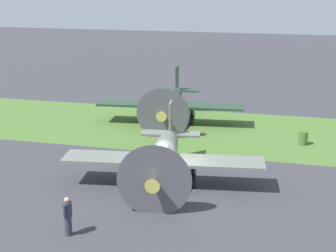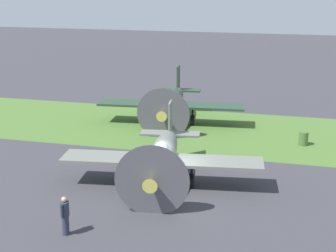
{
  "view_description": "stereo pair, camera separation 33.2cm",
  "coord_description": "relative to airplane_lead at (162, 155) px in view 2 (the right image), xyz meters",
  "views": [
    {
      "loc": [
        -5.55,
        23.45,
        10.44
      ],
      "look_at": [
        2.04,
        -6.76,
        1.41
      ],
      "focal_mm": 54.34,
      "sensor_mm": 36.0,
      "label": 1
    },
    {
      "loc": [
        -5.87,
        23.36,
        10.44
      ],
      "look_at": [
        2.04,
        -6.76,
        1.41
      ],
      "focal_mm": 54.34,
      "sensor_mm": 36.0,
      "label": 2
    }
  ],
  "objects": [
    {
      "name": "airplane_lead",
      "position": [
        0.0,
        0.0,
        0.0
      ],
      "size": [
        10.61,
        8.43,
        3.76
      ],
      "rotation": [
        0.0,
        0.0,
        0.14
      ],
      "color": "slate",
      "rests_on": "ground"
    },
    {
      "name": "ground_crew_chief",
      "position": [
        2.47,
        6.47,
        -0.66
      ],
      "size": [
        0.38,
        0.63,
        1.73
      ],
      "rotation": [
        0.0,
        0.0,
        4.69
      ],
      "color": "#2D3342",
      "rests_on": "ground"
    },
    {
      "name": "fuel_drum",
      "position": [
        -7.19,
        -8.54,
        -1.12
      ],
      "size": [
        0.6,
        0.6,
        0.9
      ],
      "primitive_type": "cylinder",
      "color": "#476633",
      "rests_on": "ground"
    },
    {
      "name": "airplane_wingman",
      "position": [
        2.46,
        -11.56,
        0.06
      ],
      "size": [
        10.98,
        8.7,
        3.9
      ],
      "rotation": [
        0.0,
        0.0,
        0.1
      ],
      "color": "#233D28",
      "rests_on": "ground"
    },
    {
      "name": "grass_verge",
      "position": [
        -0.79,
        -10.26,
        -1.57
      ],
      "size": [
        120.0,
        11.0,
        0.01
      ],
      "primitive_type": "cube",
      "color": "#476B2D",
      "rests_on": "ground"
    },
    {
      "name": "ground_plane",
      "position": [
        -0.79,
        0.8,
        -1.57
      ],
      "size": [
        160.0,
        160.0,
        0.0
      ],
      "primitive_type": "plane",
      "color": "#38383D"
    }
  ]
}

